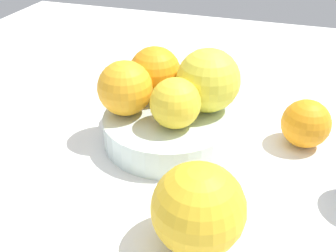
{
  "coord_description": "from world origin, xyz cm",
  "views": [
    {
      "loc": [
        40.17,
        13.14,
        28.68
      ],
      "look_at": [
        0.0,
        0.0,
        2.21
      ],
      "focal_mm": 42.11,
      "sensor_mm": 36.0,
      "label": 1
    }
  ],
  "objects_px": {
    "fruit_bowl": "(168,129)",
    "orange_in_bowl_0": "(125,88)",
    "orange_in_bowl_1": "(208,80)",
    "orange_in_bowl_2": "(155,73)",
    "orange_loose_0": "(198,209)",
    "orange_loose_1": "(306,124)",
    "orange_in_bowl_3": "(175,103)"
  },
  "relations": [
    {
      "from": "orange_in_bowl_0",
      "to": "orange_in_bowl_1",
      "type": "bearing_deg",
      "value": 113.43
    },
    {
      "from": "fruit_bowl",
      "to": "orange_loose_1",
      "type": "height_order",
      "value": "orange_loose_1"
    },
    {
      "from": "orange_in_bowl_0",
      "to": "fruit_bowl",
      "type": "bearing_deg",
      "value": 98.09
    },
    {
      "from": "orange_in_bowl_2",
      "to": "orange_loose_0",
      "type": "distance_m",
      "value": 0.23
    },
    {
      "from": "orange_in_bowl_2",
      "to": "orange_in_bowl_3",
      "type": "bearing_deg",
      "value": 36.79
    },
    {
      "from": "orange_in_bowl_0",
      "to": "orange_in_bowl_3",
      "type": "height_order",
      "value": "orange_in_bowl_0"
    },
    {
      "from": "orange_in_bowl_1",
      "to": "orange_loose_0",
      "type": "relative_size",
      "value": 0.94
    },
    {
      "from": "orange_in_bowl_3",
      "to": "orange_in_bowl_0",
      "type": "bearing_deg",
      "value": -99.0
    },
    {
      "from": "orange_in_bowl_1",
      "to": "orange_loose_1",
      "type": "height_order",
      "value": "orange_in_bowl_1"
    },
    {
      "from": "orange_in_bowl_0",
      "to": "orange_in_bowl_1",
      "type": "distance_m",
      "value": 0.1
    },
    {
      "from": "orange_in_bowl_2",
      "to": "orange_in_bowl_3",
      "type": "distance_m",
      "value": 0.08
    },
    {
      "from": "orange_loose_0",
      "to": "orange_loose_1",
      "type": "relative_size",
      "value": 1.4
    },
    {
      "from": "fruit_bowl",
      "to": "orange_in_bowl_0",
      "type": "bearing_deg",
      "value": -81.91
    },
    {
      "from": "fruit_bowl",
      "to": "orange_in_bowl_2",
      "type": "distance_m",
      "value": 0.08
    },
    {
      "from": "orange_loose_0",
      "to": "orange_loose_1",
      "type": "height_order",
      "value": "orange_loose_0"
    },
    {
      "from": "fruit_bowl",
      "to": "orange_in_bowl_1",
      "type": "bearing_deg",
      "value": 128.83
    },
    {
      "from": "orange_in_bowl_2",
      "to": "orange_loose_1",
      "type": "relative_size",
      "value": 1.14
    },
    {
      "from": "orange_in_bowl_0",
      "to": "orange_loose_1",
      "type": "bearing_deg",
      "value": 103.78
    },
    {
      "from": "orange_in_bowl_2",
      "to": "orange_loose_1",
      "type": "distance_m",
      "value": 0.2
    },
    {
      "from": "orange_in_bowl_2",
      "to": "orange_in_bowl_3",
      "type": "xyz_separation_m",
      "value": [
        0.06,
        0.05,
        -0.0
      ]
    },
    {
      "from": "fruit_bowl",
      "to": "orange_in_bowl_0",
      "type": "relative_size",
      "value": 2.39
    },
    {
      "from": "orange_in_bowl_3",
      "to": "orange_loose_0",
      "type": "xyz_separation_m",
      "value": [
        0.13,
        0.06,
        -0.02
      ]
    },
    {
      "from": "orange_in_bowl_0",
      "to": "orange_in_bowl_2",
      "type": "bearing_deg",
      "value": 159.73
    },
    {
      "from": "orange_in_bowl_1",
      "to": "orange_in_bowl_3",
      "type": "bearing_deg",
      "value": -27.25
    },
    {
      "from": "orange_in_bowl_0",
      "to": "orange_in_bowl_2",
      "type": "height_order",
      "value": "same"
    },
    {
      "from": "orange_in_bowl_0",
      "to": "orange_in_bowl_1",
      "type": "xyz_separation_m",
      "value": [
        -0.04,
        0.09,
        0.01
      ]
    },
    {
      "from": "fruit_bowl",
      "to": "orange_in_bowl_3",
      "type": "bearing_deg",
      "value": 39.14
    },
    {
      "from": "fruit_bowl",
      "to": "orange_in_bowl_1",
      "type": "xyz_separation_m",
      "value": [
        -0.03,
        0.04,
        0.06
      ]
    },
    {
      "from": "orange_in_bowl_1",
      "to": "orange_loose_0",
      "type": "height_order",
      "value": "orange_in_bowl_1"
    },
    {
      "from": "orange_in_bowl_1",
      "to": "orange_loose_0",
      "type": "bearing_deg",
      "value": 11.12
    },
    {
      "from": "fruit_bowl",
      "to": "orange_loose_1",
      "type": "distance_m",
      "value": 0.17
    },
    {
      "from": "orange_in_bowl_0",
      "to": "orange_loose_0",
      "type": "bearing_deg",
      "value": 42.04
    }
  ]
}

